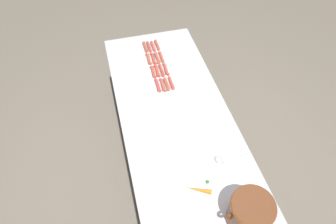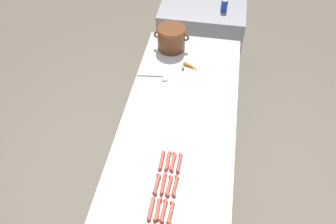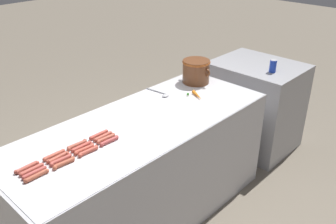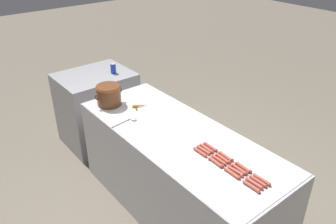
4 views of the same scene
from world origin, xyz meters
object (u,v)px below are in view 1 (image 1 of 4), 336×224
hot_dog_7 (167,84)px  serving_spoon (225,159)px  hot_dog_6 (162,70)px  hot_dog_10 (157,71)px  hot_dog_5 (157,58)px  hot_dog_13 (148,59)px  hot_dog_15 (158,85)px  bean_pot (250,211)px  hot_dog_11 (163,85)px  hot_dog_1 (161,57)px  hot_dog_0 (157,45)px  carrot (199,189)px  hot_dog_14 (153,72)px  hot_dog_4 (153,46)px  hot_dog_8 (149,47)px  hot_dog_9 (153,58)px  hot_dog_3 (171,83)px  hot_dog_2 (166,69)px  hot_dog_12 (145,47)px

hot_dog_7 → serving_spoon: hot_dog_7 is taller
hot_dog_6 → hot_dog_10: size_ratio=1.00×
hot_dog_5 → hot_dog_13: same height
hot_dog_5 → hot_dog_15: same height
serving_spoon → hot_dog_15: bearing=-70.5°
bean_pot → hot_dog_10: bearing=-81.0°
hot_dog_6 → hot_dog_7: 0.18m
hot_dog_11 → hot_dog_1: bearing=-102.2°
hot_dog_10 → hot_dog_15: bearing=78.2°
hot_dog_0 → carrot: bearing=87.0°
hot_dog_6 → hot_dog_7: bearing=90.4°
hot_dog_5 → hot_dog_0: bearing=-102.9°
hot_dog_0 → hot_dog_7: size_ratio=1.00×
hot_dog_5 → hot_dog_14: bearing=65.8°
hot_dog_4 → serving_spoon: hot_dog_4 is taller
hot_dog_7 → hot_dog_8: bearing=-85.9°
hot_dog_9 → serving_spoon: (-0.25, 1.17, -0.01)m
hot_dog_4 → hot_dog_3: bearing=94.4°
hot_dog_0 → hot_dog_8: 0.08m
hot_dog_1 → hot_dog_2: bearing=89.5°
hot_dog_12 → bean_pot: (-0.26, 1.78, 0.11)m
hot_dog_7 → hot_dog_11: bearing=-1.3°
hot_dog_0 → hot_dog_5: same height
hot_dog_4 → serving_spoon: 1.36m
hot_dog_4 → hot_dog_11: same height
hot_dog_1 → hot_dog_11: (0.08, 0.36, 0.00)m
hot_dog_4 → hot_dog_14: (0.08, 0.36, 0.00)m
hot_dog_2 → bean_pot: bearing=95.8°
hot_dog_12 → hot_dog_6: bearing=101.4°
hot_dog_3 → hot_dog_13: (0.12, -0.36, 0.00)m
hot_dog_10 → hot_dog_15: 0.18m
hot_dog_11 → serving_spoon: size_ratio=0.60×
hot_dog_12 → hot_dog_4: bearing=172.0°
hot_dog_3 → hot_dog_8: bearing=-81.5°
hot_dog_1 → hot_dog_14: size_ratio=1.00×
hot_dog_1 → hot_dog_11: size_ratio=1.00×
hot_dog_3 → hot_dog_11: same height
hot_dog_8 → hot_dog_1: bearing=113.9°
hot_dog_9 → hot_dog_14: size_ratio=1.00×
hot_dog_10 → hot_dog_7: bearing=102.4°
hot_dog_8 → hot_dog_12: 0.04m
hot_dog_3 → hot_dog_10: (0.08, -0.18, 0.00)m
hot_dog_6 → hot_dog_11: same height
hot_dog_1 → hot_dog_9: size_ratio=1.00×
hot_dog_15 → hot_dog_6: bearing=-114.0°
hot_dog_13 → hot_dog_9: bearing=174.3°
hot_dog_1 → serving_spoon: hot_dog_1 is taller
hot_dog_1 → hot_dog_10: size_ratio=1.00×
hot_dog_6 → hot_dog_15: size_ratio=1.00×
hot_dog_14 → hot_dog_13: bearing=-89.4°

